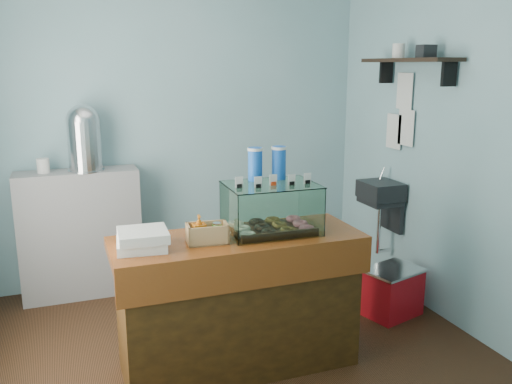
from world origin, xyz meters
name	(u,v)px	position (x,y,z in m)	size (l,w,h in m)	color
ground	(228,346)	(0.00, 0.00, 0.00)	(3.50, 3.50, 0.00)	black
room_shell	(228,106)	(0.03, 0.01, 1.71)	(3.54, 3.04, 2.82)	#709CA4
counter	(238,301)	(0.00, -0.25, 0.46)	(1.60, 0.60, 0.90)	#47290D
back_shelf	(81,234)	(-0.90, 1.32, 0.55)	(1.00, 0.32, 1.10)	gray
display_case	(270,204)	(0.25, -0.19, 1.08)	(0.60, 0.44, 0.54)	#321A0F
condiment_crate	(206,233)	(-0.22, -0.30, 0.96)	(0.26, 0.17, 0.18)	tan
pastry_boxes	(142,240)	(-0.60, -0.27, 0.96)	(0.32, 0.32, 0.11)	silver
coffee_urn	(84,136)	(-0.82, 1.30, 1.39)	(0.30, 0.30, 0.55)	silver
red_cooler	(392,291)	(1.39, 0.03, 0.20)	(0.52, 0.44, 0.39)	red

